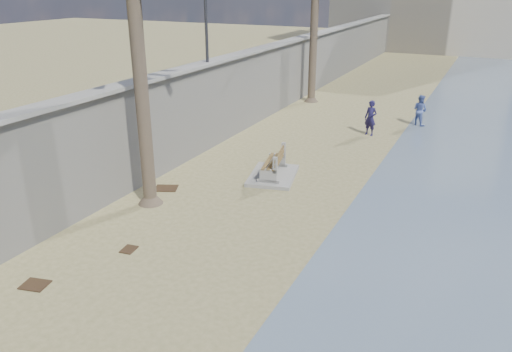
% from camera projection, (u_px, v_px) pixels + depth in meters
% --- Properties ---
extents(seawall, '(0.45, 70.00, 3.50)m').
position_uv_depth(seawall, '(282.00, 76.00, 27.64)').
color(seawall, gray).
rests_on(seawall, ground_plane).
extents(wall_cap, '(0.80, 70.00, 0.12)m').
position_uv_depth(wall_cap, '(282.00, 43.00, 26.98)').
color(wall_cap, gray).
rests_on(wall_cap, seawall).
extents(bench_far, '(2.07, 2.62, 0.97)m').
position_uv_depth(bench_far, '(273.00, 166.00, 18.07)').
color(bench_far, gray).
rests_on(bench_far, ground_plane).
extents(person_a, '(0.78, 0.64, 1.86)m').
position_uv_depth(person_a, '(371.00, 115.00, 22.86)').
color(person_a, '#1A163D').
rests_on(person_a, ground_plane).
extents(person_b, '(1.00, 0.92, 1.68)m').
position_uv_depth(person_b, '(420.00, 109.00, 24.48)').
color(person_b, '#5063A6').
rests_on(person_b, ground_plane).
extents(debris_b, '(0.70, 0.61, 0.03)m').
position_uv_depth(debris_b, '(35.00, 285.00, 11.74)').
color(debris_b, '#382616').
rests_on(debris_b, ground_plane).
extents(debris_c, '(0.93, 0.85, 0.03)m').
position_uv_depth(debris_c, '(166.00, 188.00, 17.21)').
color(debris_c, '#382616').
rests_on(debris_c, ground_plane).
extents(debris_d, '(0.41, 0.48, 0.03)m').
position_uv_depth(debris_d, '(129.00, 249.00, 13.29)').
color(debris_d, '#382616').
rests_on(debris_d, ground_plane).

